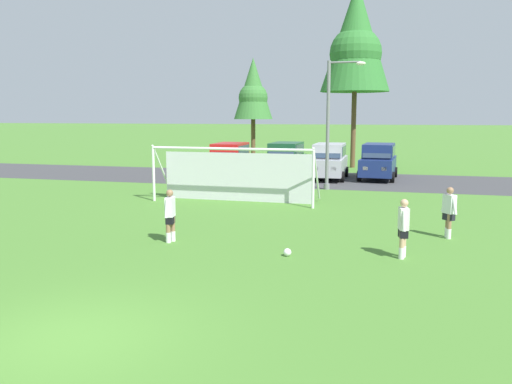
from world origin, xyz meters
The scene contains 14 objects.
ground_plane centered at (0.00, 15.00, 0.00)m, with size 400.00×400.00×0.00m, color #477A2D.
parking_lot_strip centered at (0.00, 23.90, 0.00)m, with size 52.00×8.40×0.01m, color #3D3D3F.
soccer_ball centered at (2.60, 6.27, 0.11)m, with size 0.22×0.22×0.22m.
soccer_goal centered at (-1.49, 14.76, 1.29)m, with size 7.44×2.03×2.57m.
player_striker_near centered at (5.69, 6.88, 0.82)m, with size 0.30×0.75×1.64m.
player_midfield_center centered at (-1.22, 6.97, 0.82)m, with size 0.29×0.75×1.64m.
player_defender_far centered at (7.14, 9.71, 0.82)m, with size 0.47×0.67×1.64m.
parked_car_slot_far_left centered at (-4.50, 23.45, 1.11)m, with size 2.24×4.65×2.16m.
parked_car_slot_left centered at (-1.23, 24.95, 1.11)m, with size 2.19×4.63×2.16m.
parked_car_slot_center_left centered at (1.60, 24.36, 1.11)m, with size 2.16×4.61×2.16m.
parked_car_slot_center centered at (4.53, 25.01, 1.11)m, with size 2.34×4.71×2.16m.
tree_left_edge centered at (-5.95, 34.58, 5.87)m, with size 3.21×3.21×8.56m.
tree_mid_left centered at (2.48, 31.89, 9.24)m, with size 5.03×5.03×13.42m.
street_lamp centered at (2.22, 19.77, 3.46)m, with size 2.00×0.32×6.65m.
Camera 1 is at (5.31, -7.56, 3.89)m, focal length 36.52 mm.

